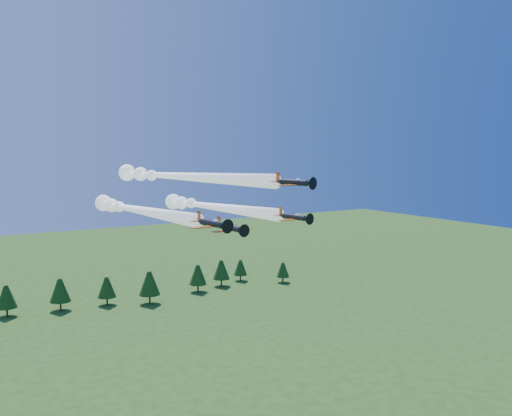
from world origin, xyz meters
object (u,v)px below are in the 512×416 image
plane_left (136,210)px  plane_right (211,206)px  plane_lead (179,176)px  plane_slot (231,228)px

plane_left → plane_right: size_ratio=1.08×
plane_lead → plane_left: bearing=130.9°
plane_left → plane_lead: bearing=-41.3°
plane_lead → plane_slot: size_ratio=5.77×
plane_left → plane_slot: (11.39, -18.93, -2.35)m
plane_lead → plane_slot: plane_lead is taller
plane_slot → plane_left: bearing=117.0°
plane_right → plane_slot: (-5.72, -19.37, -2.05)m
plane_lead → plane_slot: 17.13m
plane_lead → plane_right: 13.26m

